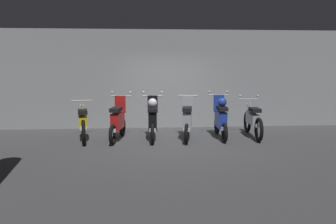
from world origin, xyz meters
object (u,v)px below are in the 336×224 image
at_px(motorbike_slot_2, 153,119).
at_px(motorbike_slot_3, 187,120).
at_px(motorbike_slot_0, 83,122).
at_px(motorbike_slot_5, 253,119).
at_px(motorbike_slot_1, 118,121).
at_px(motorbike_slot_4, 221,118).

bearing_deg(motorbike_slot_2, motorbike_slot_3, -1.49).
bearing_deg(motorbike_slot_2, motorbike_slot_0, 176.36).
xyz_separation_m(motorbike_slot_0, motorbike_slot_2, (1.89, -0.12, 0.08)).
bearing_deg(motorbike_slot_3, motorbike_slot_5, 4.95).
distance_m(motorbike_slot_1, motorbike_slot_2, 0.94).
xyz_separation_m(motorbike_slot_0, motorbike_slot_5, (4.72, 0.02, 0.00)).
bearing_deg(motorbike_slot_3, motorbike_slot_2, 178.51).
bearing_deg(motorbike_slot_4, motorbike_slot_5, 5.92).
bearing_deg(motorbike_slot_4, motorbike_slot_0, 178.79).
height_order(motorbike_slot_1, motorbike_slot_3, motorbike_slot_1).
relative_size(motorbike_slot_0, motorbike_slot_1, 1.16).
xyz_separation_m(motorbike_slot_2, motorbike_slot_5, (2.83, 0.14, -0.08)).
bearing_deg(motorbike_slot_4, motorbike_slot_1, -179.53).
bearing_deg(motorbike_slot_5, motorbike_slot_4, -174.08).
xyz_separation_m(motorbike_slot_1, motorbike_slot_2, (0.94, -0.02, 0.04)).
bearing_deg(motorbike_slot_2, motorbike_slot_4, 1.23).
relative_size(motorbike_slot_2, motorbike_slot_3, 1.01).
height_order(motorbike_slot_0, motorbike_slot_5, motorbike_slot_5).
distance_m(motorbike_slot_0, motorbike_slot_4, 3.78).
relative_size(motorbike_slot_0, motorbike_slot_2, 1.15).
distance_m(motorbike_slot_3, motorbike_slot_5, 1.89).
relative_size(motorbike_slot_1, motorbike_slot_3, 1.00).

